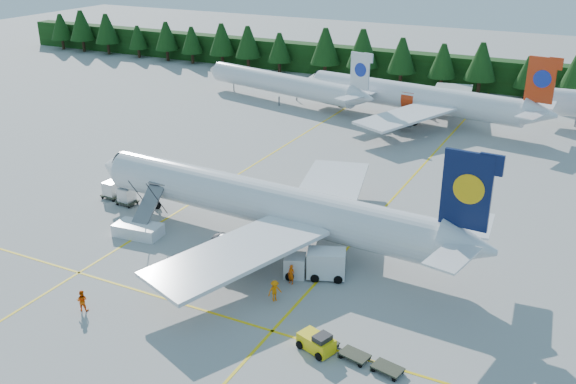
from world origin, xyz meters
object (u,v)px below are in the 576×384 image
at_px(airliner_red, 408,97).
at_px(service_truck, 315,264).
at_px(baggage_tug, 317,342).
at_px(airstairs, 140,226).
at_px(airliner_navy, 256,201).

distance_m(airliner_red, service_truck, 53.84).
bearing_deg(airliner_red, service_truck, -73.09).
relative_size(service_truck, baggage_tug, 1.88).
bearing_deg(baggage_tug, airliner_red, 120.30).
relative_size(airstairs, baggage_tug, 2.22).
xyz_separation_m(airliner_navy, service_truck, (8.78, -4.86, -2.48)).
bearing_deg(baggage_tug, airliner_navy, 151.47).
relative_size(airliner_red, service_truck, 7.26).
distance_m(service_truck, baggage_tug, 10.89).
height_order(airliner_red, baggage_tug, airliner_red).
bearing_deg(baggage_tug, service_truck, 134.45).
xyz_separation_m(airliner_red, airstairs, (-11.50, -53.50, -2.74)).
distance_m(airliner_red, baggage_tug, 64.33).
height_order(airliner_navy, baggage_tug, airliner_navy).
xyz_separation_m(airliner_red, baggage_tug, (12.69, -63.00, -2.96)).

